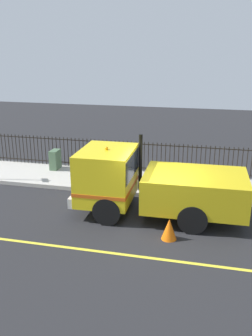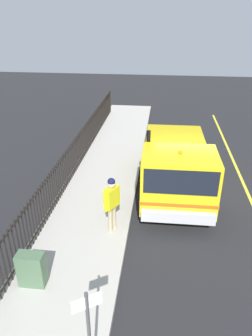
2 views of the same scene
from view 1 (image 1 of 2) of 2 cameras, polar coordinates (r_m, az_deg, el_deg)
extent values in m
plane|color=#232326|center=(12.62, 4.73, -8.31)|extent=(50.67, 50.67, 0.00)
cube|color=#B7B2A8|center=(15.67, 6.62, -2.60)|extent=(2.86, 23.03, 0.17)
cube|color=yellow|center=(10.61, 2.74, -13.85)|extent=(0.12, 20.73, 0.01)
cube|color=yellow|center=(12.86, -3.01, -1.03)|extent=(2.41, 1.87, 1.82)
cube|color=black|center=(12.74, -3.04, 0.68)|extent=(2.22, 1.90, 0.80)
cube|color=gold|center=(12.56, 10.79, -3.44)|extent=(2.43, 3.48, 1.15)
cube|color=silver|center=(13.41, -7.07, -3.78)|extent=(2.26, 0.24, 0.36)
cube|color=#DB5914|center=(13.00, -2.98, -2.69)|extent=(2.43, 1.89, 0.12)
cylinder|color=black|center=(12.18, -3.01, -6.79)|extent=(0.32, 0.96, 0.96)
cylinder|color=black|center=(14.09, -0.73, -3.19)|extent=(0.32, 0.96, 0.96)
cylinder|color=black|center=(11.82, 10.43, -7.93)|extent=(0.32, 0.96, 0.96)
cylinder|color=black|center=(13.77, 10.81, -4.06)|extent=(0.32, 0.96, 0.96)
sphere|color=orange|center=(12.58, -3.08, 3.11)|extent=(0.12, 0.12, 0.12)
cylinder|color=black|center=(13.55, 2.28, 0.82)|extent=(0.14, 0.14, 2.19)
cube|color=yellow|center=(15.03, -5.48, 1.62)|extent=(0.45, 0.56, 0.64)
sphere|color=beige|center=(14.92, -5.53, 3.23)|extent=(0.24, 0.24, 0.24)
sphere|color=#14193F|center=(14.89, -5.54, 3.54)|extent=(0.23, 0.23, 0.23)
cylinder|color=tan|center=(15.33, -5.63, -1.00)|extent=(0.13, 0.13, 0.86)
cylinder|color=tan|center=(15.20, -5.16, -1.16)|extent=(0.13, 0.13, 0.86)
cylinder|color=yellow|center=(15.25, -6.20, 1.71)|extent=(0.09, 0.09, 0.61)
cylinder|color=yellow|center=(14.84, -4.73, 1.29)|extent=(0.09, 0.09, 0.61)
cylinder|color=black|center=(16.62, 19.18, 0.61)|extent=(0.04, 0.04, 1.43)
cylinder|color=black|center=(16.60, 18.50, 0.66)|extent=(0.04, 0.04, 1.43)
cylinder|color=black|center=(16.58, 17.82, 0.71)|extent=(0.04, 0.04, 1.43)
cylinder|color=black|center=(16.56, 17.14, 0.76)|extent=(0.04, 0.04, 1.43)
cylinder|color=black|center=(16.55, 16.46, 0.81)|extent=(0.04, 0.04, 1.43)
cylinder|color=black|center=(16.54, 15.78, 0.86)|extent=(0.04, 0.04, 1.43)
cylinder|color=black|center=(16.53, 15.10, 0.91)|extent=(0.04, 0.04, 1.43)
cylinder|color=black|center=(16.52, 14.41, 0.96)|extent=(0.04, 0.04, 1.43)
cylinder|color=black|center=(16.51, 13.73, 1.01)|extent=(0.04, 0.04, 1.43)
cylinder|color=black|center=(16.51, 13.04, 1.06)|extent=(0.04, 0.04, 1.43)
cylinder|color=black|center=(16.51, 12.36, 1.11)|extent=(0.04, 0.04, 1.43)
cylinder|color=black|center=(16.51, 11.68, 1.16)|extent=(0.04, 0.04, 1.43)
cylinder|color=black|center=(16.52, 10.99, 1.21)|extent=(0.04, 0.04, 1.43)
cylinder|color=black|center=(16.53, 10.31, 1.26)|extent=(0.04, 0.04, 1.43)
cylinder|color=black|center=(16.54, 9.62, 1.31)|extent=(0.04, 0.04, 1.43)
cylinder|color=black|center=(16.55, 8.94, 1.36)|extent=(0.04, 0.04, 1.43)
cylinder|color=black|center=(16.56, 8.26, 1.41)|extent=(0.04, 0.04, 1.43)
cylinder|color=black|center=(16.58, 7.58, 1.45)|extent=(0.04, 0.04, 1.43)
cylinder|color=black|center=(16.60, 6.90, 1.50)|extent=(0.04, 0.04, 1.43)
cylinder|color=black|center=(16.62, 6.23, 1.55)|extent=(0.04, 0.04, 1.43)
cylinder|color=black|center=(16.64, 5.55, 1.59)|extent=(0.04, 0.04, 1.43)
cylinder|color=black|center=(16.67, 4.88, 1.64)|extent=(0.04, 0.04, 1.43)
cylinder|color=black|center=(16.70, 4.21, 1.69)|extent=(0.04, 0.04, 1.43)
cylinder|color=black|center=(16.73, 3.54, 1.73)|extent=(0.04, 0.04, 1.43)
cylinder|color=black|center=(16.76, 2.87, 1.78)|extent=(0.04, 0.04, 1.43)
cylinder|color=black|center=(16.79, 2.21, 1.82)|extent=(0.04, 0.04, 1.43)
cylinder|color=black|center=(16.83, 1.55, 1.87)|extent=(0.04, 0.04, 1.43)
cylinder|color=black|center=(16.87, 0.89, 1.91)|extent=(0.04, 0.04, 1.43)
cylinder|color=black|center=(16.91, 0.23, 1.96)|extent=(0.04, 0.04, 1.43)
cylinder|color=black|center=(16.96, -0.42, 2.00)|extent=(0.04, 0.04, 1.43)
cylinder|color=black|center=(17.00, -1.07, 2.04)|extent=(0.04, 0.04, 1.43)
cylinder|color=black|center=(17.05, -1.71, 2.08)|extent=(0.04, 0.04, 1.43)
cylinder|color=black|center=(17.10, -2.35, 2.13)|extent=(0.04, 0.04, 1.43)
cylinder|color=black|center=(17.15, -2.99, 2.17)|extent=(0.04, 0.04, 1.43)
cylinder|color=black|center=(17.21, -3.62, 2.21)|extent=(0.04, 0.04, 1.43)
cylinder|color=black|center=(17.26, -4.25, 2.25)|extent=(0.04, 0.04, 1.43)
cylinder|color=black|center=(17.32, -4.88, 2.29)|extent=(0.04, 0.04, 1.43)
cylinder|color=black|center=(17.38, -5.50, 2.33)|extent=(0.04, 0.04, 1.43)
cylinder|color=black|center=(17.45, -6.11, 2.36)|extent=(0.04, 0.04, 1.43)
cylinder|color=black|center=(17.51, -6.72, 2.40)|extent=(0.04, 0.04, 1.43)
cylinder|color=black|center=(17.58, -7.33, 2.44)|extent=(0.04, 0.04, 1.43)
cylinder|color=black|center=(17.65, -7.93, 2.48)|extent=(0.04, 0.04, 1.43)
cylinder|color=black|center=(17.72, -8.53, 2.51)|extent=(0.04, 0.04, 1.43)
cylinder|color=black|center=(17.79, -9.13, 2.55)|extent=(0.04, 0.04, 1.43)
cylinder|color=black|center=(17.86, -9.71, 2.58)|extent=(0.04, 0.04, 1.43)
cylinder|color=black|center=(17.94, -10.30, 2.62)|extent=(0.04, 0.04, 1.43)
cylinder|color=black|center=(18.02, -10.88, 2.65)|extent=(0.04, 0.04, 1.43)
cylinder|color=black|center=(18.10, -11.45, 2.69)|extent=(0.04, 0.04, 1.43)
cylinder|color=black|center=(18.18, -12.02, 2.72)|extent=(0.04, 0.04, 1.43)
cylinder|color=black|center=(18.26, -12.58, 2.75)|extent=(0.04, 0.04, 1.43)
cylinder|color=black|center=(18.35, -13.14, 2.78)|extent=(0.04, 0.04, 1.43)
cylinder|color=black|center=(18.44, -13.69, 2.81)|extent=(0.04, 0.04, 1.43)
cylinder|color=black|center=(18.53, -14.24, 2.84)|extent=(0.04, 0.04, 1.43)
cylinder|color=black|center=(18.62, -14.78, 2.87)|extent=(0.04, 0.04, 1.43)
cylinder|color=black|center=(18.71, -15.32, 2.90)|extent=(0.04, 0.04, 1.43)
cylinder|color=black|center=(18.80, -15.85, 2.93)|extent=(0.04, 0.04, 1.43)
cylinder|color=black|center=(18.90, -16.38, 2.96)|extent=(0.04, 0.04, 1.43)
cylinder|color=black|center=(18.99, -16.90, 2.99)|extent=(0.04, 0.04, 1.43)
cylinder|color=black|center=(19.09, -17.41, 3.02)|extent=(0.04, 0.04, 1.43)
cylinder|color=black|center=(19.19, -17.92, 3.04)|extent=(0.04, 0.04, 1.43)
cylinder|color=black|center=(19.29, -18.43, 3.07)|extent=(0.04, 0.04, 1.43)
cylinder|color=black|center=(19.40, -18.93, 3.10)|extent=(0.04, 0.04, 1.43)
cube|color=black|center=(16.42, 7.32, 3.48)|extent=(0.04, 19.58, 0.04)
cube|color=black|center=(16.75, 7.17, -0.30)|extent=(0.04, 19.58, 0.04)
cube|color=#4C6B4C|center=(17.52, -11.11, 1.31)|extent=(0.66, 0.35, 0.92)
cone|color=orange|center=(11.41, 6.82, -9.53)|extent=(0.48, 0.48, 0.68)
camera|label=2|loc=(17.52, -34.00, 17.29)|focal=33.57mm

